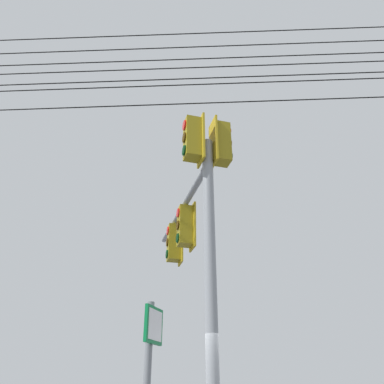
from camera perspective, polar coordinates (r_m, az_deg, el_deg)
The scene contains 2 objects.
signal_mast_assembly at distance 7.40m, azimuth 0.61°, elevation -4.63°, with size 2.04×4.06×6.57m.
overhead_wire_span at distance 8.84m, azimuth 8.13°, elevation 18.56°, with size 19.47×1.75×2.70m.
Camera 1 is at (0.36, -6.65, 1.68)m, focal length 35.09 mm.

